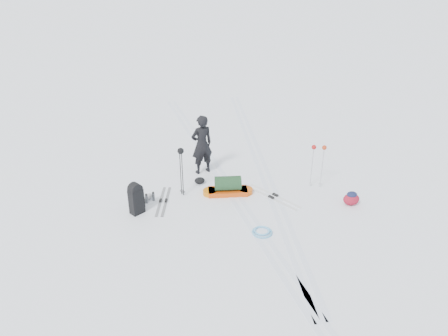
{
  "coord_description": "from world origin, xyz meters",
  "views": [
    {
      "loc": [
        -2.9,
        -10.38,
        6.49
      ],
      "look_at": [
        -0.31,
        0.08,
        0.95
      ],
      "focal_mm": 35.0,
      "sensor_mm": 36.0,
      "label": 1
    }
  ],
  "objects_px": {
    "pulk_sled": "(228,187)",
    "ski_poles_black": "(181,157)",
    "skier": "(202,145)",
    "expedition_rucksack": "(137,198)"
  },
  "relations": [
    {
      "from": "pulk_sled",
      "to": "expedition_rucksack",
      "type": "xyz_separation_m",
      "value": [
        -2.6,
        -0.33,
        0.21
      ]
    },
    {
      "from": "expedition_rucksack",
      "to": "skier",
      "type": "bearing_deg",
      "value": 8.38
    },
    {
      "from": "pulk_sled",
      "to": "expedition_rucksack",
      "type": "distance_m",
      "value": 2.63
    },
    {
      "from": "ski_poles_black",
      "to": "pulk_sled",
      "type": "bearing_deg",
      "value": -2.1
    },
    {
      "from": "pulk_sled",
      "to": "expedition_rucksack",
      "type": "height_order",
      "value": "expedition_rucksack"
    },
    {
      "from": "skier",
      "to": "pulk_sled",
      "type": "distance_m",
      "value": 1.75
    },
    {
      "from": "pulk_sled",
      "to": "ski_poles_black",
      "type": "height_order",
      "value": "ski_poles_black"
    },
    {
      "from": "pulk_sled",
      "to": "skier",
      "type": "bearing_deg",
      "value": 116.2
    },
    {
      "from": "skier",
      "to": "pulk_sled",
      "type": "bearing_deg",
      "value": 92.24
    },
    {
      "from": "pulk_sled",
      "to": "ski_poles_black",
      "type": "relative_size",
      "value": 1.01
    }
  ]
}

